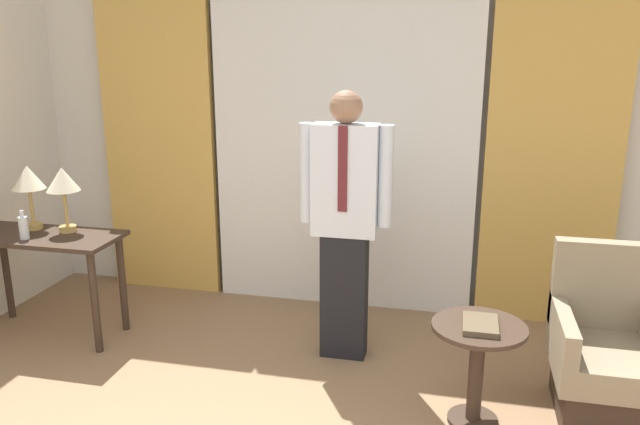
% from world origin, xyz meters
% --- Properties ---
extents(wall_back, '(10.00, 0.06, 2.70)m').
position_xyz_m(wall_back, '(0.00, 3.22, 1.35)').
color(wall_back, silver).
rests_on(wall_back, ground_plane).
extents(curtain_sheer_center, '(1.97, 0.06, 2.58)m').
position_xyz_m(curtain_sheer_center, '(0.00, 3.09, 1.29)').
color(curtain_sheer_center, white).
rests_on(curtain_sheer_center, ground_plane).
extents(curtain_drape_left, '(0.91, 0.06, 2.58)m').
position_xyz_m(curtain_drape_left, '(-1.48, 3.09, 1.29)').
color(curtain_drape_left, gold).
rests_on(curtain_drape_left, ground_plane).
extents(curtain_drape_right, '(0.91, 0.06, 2.58)m').
position_xyz_m(curtain_drape_right, '(1.48, 3.09, 1.29)').
color(curtain_drape_right, gold).
rests_on(curtain_drape_right, ground_plane).
extents(desk, '(1.06, 0.47, 0.73)m').
position_xyz_m(desk, '(-1.88, 2.10, 0.60)').
color(desk, '#38281E').
rests_on(desk, ground_plane).
extents(table_lamp_left, '(0.22, 0.22, 0.45)m').
position_xyz_m(table_lamp_left, '(-2.02, 2.20, 1.07)').
color(table_lamp_left, tan).
rests_on(table_lamp_left, desk).
extents(table_lamp_right, '(0.22, 0.22, 0.45)m').
position_xyz_m(table_lamp_right, '(-1.75, 2.20, 1.07)').
color(table_lamp_right, tan).
rests_on(table_lamp_right, desk).
extents(bottle_near_edge, '(0.06, 0.06, 0.19)m').
position_xyz_m(bottle_near_edge, '(-1.93, 1.98, 0.81)').
color(bottle_near_edge, silver).
rests_on(bottle_near_edge, desk).
extents(person, '(0.58, 0.20, 1.72)m').
position_xyz_m(person, '(0.18, 2.25, 0.94)').
color(person, black).
rests_on(person, ground_plane).
extents(armchair, '(0.55, 0.64, 0.92)m').
position_xyz_m(armchair, '(1.69, 1.92, 0.33)').
color(armchair, '#38281E').
rests_on(armchair, ground_plane).
extents(side_table, '(0.49, 0.49, 0.57)m').
position_xyz_m(side_table, '(1.00, 1.66, 0.39)').
color(side_table, '#38281E').
rests_on(side_table, ground_plane).
extents(book, '(0.18, 0.25, 0.03)m').
position_xyz_m(book, '(1.01, 1.63, 0.58)').
color(book, brown).
rests_on(book, side_table).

